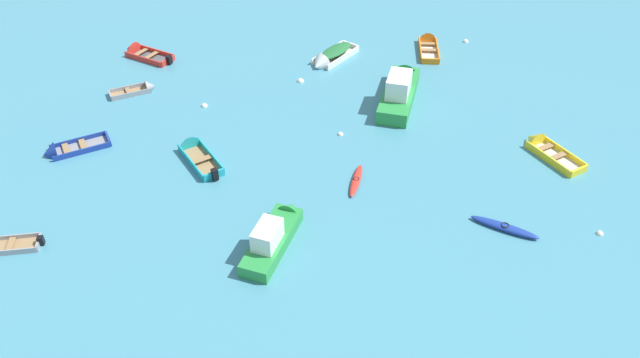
# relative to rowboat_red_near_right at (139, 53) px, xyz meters

# --- Properties ---
(rowboat_red_near_right) EXTENTS (4.13, 3.06, 1.33)m
(rowboat_red_near_right) POSITION_rel_rowboat_red_near_right_xyz_m (0.00, 0.00, 0.00)
(rowboat_red_near_right) COLOR #4C4C51
(rowboat_red_near_right) RESTS_ON ground_plane
(motor_launch_green_midfield_left) EXTENTS (2.84, 5.35, 1.93)m
(motor_launch_green_midfield_left) POSITION_rel_rowboat_red_near_right_xyz_m (11.56, -19.23, 0.37)
(motor_launch_green_midfield_left) COLOR #288C3D
(motor_launch_green_midfield_left) RESTS_ON ground_plane
(rowboat_grey_back_row_left) EXTENTS (3.11, 2.20, 0.93)m
(rowboat_grey_back_row_left) POSITION_rel_rowboat_red_near_right_xyz_m (1.49, -5.14, -0.04)
(rowboat_grey_back_row_left) COLOR #99754C
(rowboat_grey_back_row_left) RESTS_ON ground_plane
(kayak_deep_blue_near_left) EXTENTS (3.30, 2.02, 0.33)m
(kayak_deep_blue_near_left) POSITION_rel_rowboat_red_near_right_xyz_m (22.84, -18.01, -0.04)
(kayak_deep_blue_near_left) COLOR navy
(kayak_deep_blue_near_left) RESTS_ON ground_plane
(rowboat_orange_center) EXTENTS (1.48, 4.25, 1.20)m
(rowboat_orange_center) POSITION_rel_rowboat_red_near_right_xyz_m (21.29, 2.07, 0.00)
(rowboat_orange_center) COLOR beige
(rowboat_orange_center) RESTS_ON ground_plane
(rowboat_white_back_row_center) EXTENTS (3.70, 4.35, 1.37)m
(rowboat_white_back_row_center) POSITION_rel_rowboat_red_near_right_xyz_m (13.95, -0.65, 0.16)
(rowboat_white_back_row_center) COLOR beige
(rowboat_white_back_row_center) RESTS_ON ground_plane
(rowboat_yellow_far_right) EXTENTS (3.10, 4.00, 1.23)m
(rowboat_yellow_far_right) POSITION_rel_rowboat_red_near_right_xyz_m (26.45, -11.14, 0.00)
(rowboat_yellow_far_right) COLOR beige
(rowboat_yellow_far_right) RESTS_ON ground_plane
(kayak_red_foreground_center) EXTENTS (1.01, 2.86, 0.27)m
(kayak_red_foreground_center) POSITION_rel_rowboat_red_near_right_xyz_m (15.58, -14.46, -0.06)
(kayak_red_foreground_center) COLOR red
(kayak_red_foreground_center) RESTS_ON ground_plane
(motor_launch_green_cluster_outer) EXTENTS (3.27, 7.13, 2.51)m
(motor_launch_green_cluster_outer) POSITION_rel_rowboat_red_near_right_xyz_m (18.59, -5.59, 0.53)
(motor_launch_green_cluster_outer) COLOR #288C3D
(motor_launch_green_cluster_outer) RESTS_ON ground_plane
(rowboat_deep_blue_far_back) EXTENTS (3.87, 2.89, 1.22)m
(rowboat_deep_blue_far_back) POSITION_rel_rowboat_red_near_right_xyz_m (-1.36, -12.24, -0.03)
(rowboat_deep_blue_far_back) COLOR gray
(rowboat_deep_blue_far_back) RESTS_ON ground_plane
(rowboat_turquoise_near_camera) EXTENTS (3.28, 4.06, 1.19)m
(rowboat_turquoise_near_camera) POSITION_rel_rowboat_red_near_right_xyz_m (6.33, -12.12, 0.02)
(rowboat_turquoise_near_camera) COLOR #99754C
(rowboat_turquoise_near_camera) RESTS_ON ground_plane
(mooring_buoy_trailing) EXTENTS (0.41, 0.41, 0.41)m
(mooring_buoy_trailing) POSITION_rel_rowboat_red_near_right_xyz_m (24.26, 2.78, -0.19)
(mooring_buoy_trailing) COLOR silver
(mooring_buoy_trailing) RESTS_ON ground_plane
(mooring_buoy_between_boats_left) EXTENTS (0.46, 0.46, 0.46)m
(mooring_buoy_between_boats_left) POSITION_rel_rowboat_red_near_right_xyz_m (12.00, -3.59, -0.19)
(mooring_buoy_between_boats_left) COLOR silver
(mooring_buoy_between_boats_left) RESTS_ON ground_plane
(mooring_buoy_far_field) EXTENTS (0.35, 0.35, 0.35)m
(mooring_buoy_far_field) POSITION_rel_rowboat_red_near_right_xyz_m (27.48, -18.21, -0.19)
(mooring_buoy_far_field) COLOR silver
(mooring_buoy_far_field) RESTS_ON ground_plane
(mooring_buoy_midfield) EXTENTS (0.40, 0.40, 0.40)m
(mooring_buoy_midfield) POSITION_rel_rowboat_red_near_right_xyz_m (5.98, -6.92, -0.19)
(mooring_buoy_midfield) COLOR silver
(mooring_buoy_midfield) RESTS_ON ground_plane
(mooring_buoy_near_foreground) EXTENTS (0.35, 0.35, 0.35)m
(mooring_buoy_near_foreground) POSITION_rel_rowboat_red_near_right_xyz_m (14.73, -9.93, -0.19)
(mooring_buoy_near_foreground) COLOR silver
(mooring_buoy_near_foreground) RESTS_ON ground_plane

